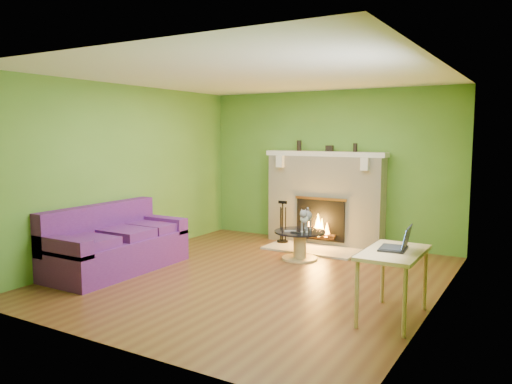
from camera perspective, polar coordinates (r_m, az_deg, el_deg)
floor at (r=6.64m, az=-0.09°, el=-9.69°), size 5.00×5.00×0.00m
ceiling at (r=6.42m, az=-0.09°, el=13.18°), size 5.00×5.00×0.00m
wall_back at (r=8.64m, az=8.40°, el=2.80°), size 5.00×0.00×5.00m
wall_front at (r=4.45m, az=-16.74°, el=-1.00°), size 5.00×0.00×5.00m
wall_left at (r=7.79m, az=-14.49°, el=2.25°), size 0.00×5.00×5.00m
wall_right at (r=5.60m, az=20.11°, el=0.41°), size 0.00×5.00×5.00m
window_frame at (r=4.71m, az=18.10°, el=2.42°), size 0.00×1.20×1.20m
window_pane at (r=4.71m, az=18.01°, el=2.42°), size 0.00×1.06×1.06m
fireplace at (r=8.52m, az=7.87°, el=-0.81°), size 2.10×0.46×1.58m
hearth at (r=8.19m, az=6.39°, el=-6.48°), size 1.50×0.75×0.03m
mantel at (r=8.44m, az=7.90°, el=4.35°), size 2.10×0.28×0.08m
sofa at (r=7.18m, az=-15.85°, el=-5.86°), size 0.90×1.99×0.89m
coffee_table at (r=7.52m, az=5.02°, el=-5.82°), size 0.76×0.76×0.43m
desk at (r=5.25m, az=15.44°, el=-7.40°), size 0.55×0.95×0.70m
cat at (r=7.47m, az=5.77°, el=-3.09°), size 0.35×0.61×0.36m
remote_silver at (r=7.42m, az=3.94°, el=-4.47°), size 0.17×0.13×0.02m
remote_black at (r=7.32m, az=4.57°, el=-4.64°), size 0.16×0.05×0.02m
laptop at (r=5.25m, az=15.44°, el=-4.99°), size 0.33×0.37×0.26m
fire_tools at (r=8.51m, az=3.06°, el=-3.38°), size 0.19×0.19×0.72m
mantel_vase_left at (r=8.66m, az=4.96°, el=5.31°), size 0.08×0.08×0.18m
mantel_vase_right at (r=8.28m, az=11.28°, el=5.00°), size 0.07×0.07×0.14m
mantel_box at (r=8.44m, az=8.41°, el=4.95°), size 0.12×0.08×0.10m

